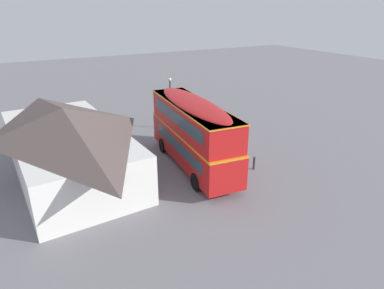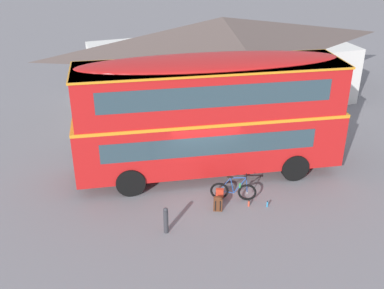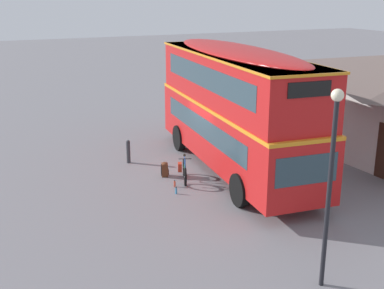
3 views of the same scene
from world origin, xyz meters
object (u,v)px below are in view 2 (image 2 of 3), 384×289
object	(u,v)px
touring_bicycle	(232,191)
water_bottle_blue_sports	(267,204)
kerb_bollard	(166,220)
double_decker_bus	(210,112)
water_bottle_red_squeeze	(249,204)
backpack_on_ground	(218,203)

from	to	relation	value
touring_bicycle	water_bottle_blue_sports	size ratio (longest dim) A/B	6.82
water_bottle_blue_sports	kerb_bollard	size ratio (longest dim) A/B	0.24
water_bottle_blue_sports	double_decker_bus	bearing A→B (deg)	113.33
touring_bicycle	kerb_bollard	bearing A→B (deg)	-155.32
touring_bicycle	water_bottle_red_squeeze	world-z (taller)	touring_bicycle
kerb_bollard	double_decker_bus	bearing A→B (deg)	53.57
double_decker_bus	water_bottle_blue_sports	world-z (taller)	double_decker_bus
touring_bicycle	water_bottle_red_squeeze	size ratio (longest dim) A/B	6.72
backpack_on_ground	water_bottle_red_squeeze	world-z (taller)	backpack_on_ground
double_decker_bus	kerb_bollard	xyz separation A→B (m)	(-2.55, -3.45, -2.15)
water_bottle_red_squeeze	touring_bicycle	bearing A→B (deg)	128.86
double_decker_bus	backpack_on_ground	distance (m)	3.61
double_decker_bus	touring_bicycle	xyz separation A→B (m)	(0.19, -2.19, -2.27)
backpack_on_ground	water_bottle_blue_sports	size ratio (longest dim) A/B	2.33
double_decker_bus	backpack_on_ground	bearing A→B (deg)	-100.46
double_decker_bus	kerb_bollard	size ratio (longest dim) A/B	10.87
backpack_on_ground	kerb_bollard	distance (m)	2.20
touring_bicycle	kerb_bollard	distance (m)	3.02
double_decker_bus	backpack_on_ground	xyz separation A→B (m)	(-0.50, -2.68, -2.36)
water_bottle_blue_sports	kerb_bollard	world-z (taller)	kerb_bollard
backpack_on_ground	water_bottle_blue_sports	world-z (taller)	backpack_on_ground
backpack_on_ground	water_bottle_blue_sports	bearing A→B (deg)	-9.30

